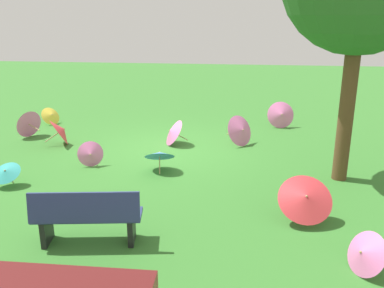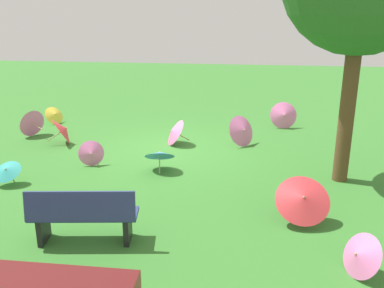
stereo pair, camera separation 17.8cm
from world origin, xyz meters
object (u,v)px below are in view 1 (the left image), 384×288
parasol_red_1 (61,131)px  parasol_red_0 (306,198)px  parasol_pink_2 (281,115)px  parasol_teal_0 (6,172)px  parasol_pink_4 (241,130)px  park_bench (87,216)px  parasol_pink_5 (364,253)px  parasol_pink_3 (90,154)px  parasol_yellow_0 (51,115)px  parasol_pink_1 (172,132)px  parasol_pink_0 (27,123)px  parasol_blue_1 (160,155)px

parasol_red_1 → parasol_red_0: bearing=148.1°
parasol_red_0 → parasol_pink_2: (-0.09, -6.17, -0.04)m
parasol_teal_0 → parasol_pink_4: parasol_pink_4 is taller
park_bench → parasol_pink_5: bearing=176.6°
parasol_pink_3 → parasol_yellow_0: bearing=-53.3°
parasol_pink_1 → parasol_pink_2: size_ratio=1.02×
parasol_red_1 → parasol_pink_0: bearing=-25.4°
park_bench → parasol_pink_4: (-2.20, -5.31, -0.05)m
parasol_pink_3 → parasol_pink_5: (-5.07, 3.46, 0.01)m
parasol_pink_1 → parasol_pink_2: bearing=-144.8°
parasol_pink_3 → parasol_pink_4: 3.98m
parasol_red_0 → parasol_red_1: parasol_red_0 is taller
park_bench → parasol_teal_0: (2.44, -1.89, -0.14)m
parasol_teal_0 → parasol_pink_5: (-6.33, 2.12, -0.02)m
park_bench → parasol_pink_3: size_ratio=2.61×
parasol_pink_5 → parasol_pink_2: bearing=-86.2°
parasol_red_0 → parasol_pink_5: 1.46m
parasol_pink_3 → parasol_red_1: bearing=-47.7°
parasol_pink_3 → parasol_yellow_0: 4.43m
parasol_yellow_0 → parasol_pink_5: size_ratio=1.01×
parasol_red_0 → parasol_pink_4: bearing=-75.3°
parasol_pink_0 → parasol_pink_1: (-4.21, 0.22, -0.04)m
parasol_teal_0 → parasol_pink_4: 5.77m
parasol_pink_2 → parasol_pink_5: (-0.50, 7.50, -0.11)m
parasol_teal_0 → parasol_pink_1: parasol_pink_1 is taller
parasol_pink_1 → parasol_pink_5: 6.42m
parasol_red_1 → parasol_blue_1: bearing=152.4°
parasol_red_1 → parasol_yellow_0: size_ratio=1.32×
parasol_pink_0 → parasol_teal_0: bearing=112.1°
parasol_teal_0 → parasol_pink_5: 6.68m
parasol_pink_0 → parasol_blue_1: parasol_pink_0 is taller
park_bench → parasol_pink_2: (-3.39, -7.27, -0.05)m
parasol_pink_0 → parasol_pink_4: parasol_pink_4 is taller
parasol_pink_4 → parasol_pink_5: (-1.69, 5.54, -0.11)m
parasol_teal_0 → parasol_pink_5: size_ratio=0.80×
parasol_yellow_0 → parasol_pink_4: (-6.03, 1.47, 0.13)m
park_bench → parasol_red_1: (2.56, -4.74, -0.07)m
parasol_pink_1 → parasol_yellow_0: size_ratio=1.21×
parasol_pink_3 → parasol_pink_5: bearing=145.7°
parasol_red_1 → parasol_pink_4: (-4.76, -0.57, 0.02)m
parasol_pink_4 → park_bench: bearing=67.5°
park_bench → parasol_teal_0: bearing=-37.8°
parasol_pink_2 → parasol_pink_4: bearing=58.7°
parasol_red_1 → parasol_pink_0: (1.29, -0.62, 0.00)m
parasol_pink_4 → parasol_pink_5: size_ratio=1.28×
parasol_pink_2 → parasol_pink_4: size_ratio=0.94×
parasol_teal_0 → parasol_pink_2: 7.94m
parasol_pink_1 → parasol_pink_3: (1.55, 1.90, -0.06)m
parasol_pink_0 → parasol_blue_1: size_ratio=1.07×
parasol_red_0 → parasol_red_1: bearing=-31.9°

